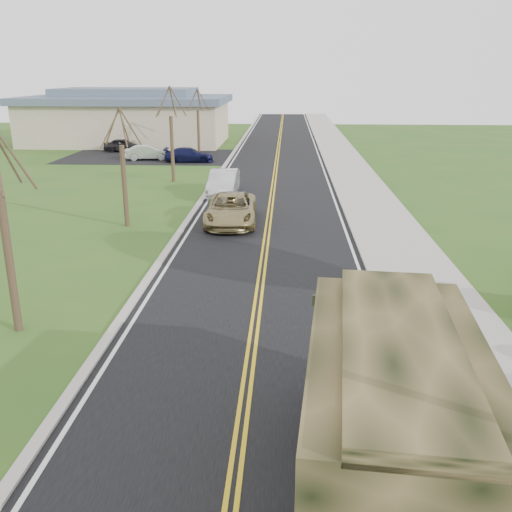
{
  "coord_description": "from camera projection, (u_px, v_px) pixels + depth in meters",
  "views": [
    {
      "loc": [
        0.89,
        -5.03,
        7.32
      ],
      "look_at": [
        -0.04,
        11.93,
        1.8
      ],
      "focal_mm": 40.0,
      "sensor_mm": 36.0,
      "label": 1
    }
  ],
  "objects": [
    {
      "name": "road",
      "position": [
        276.0,
        168.0,
        45.07
      ],
      "size": [
        8.0,
        120.0,
        0.01
      ],
      "primitive_type": "cube",
      "color": "black",
      "rests_on": "ground"
    },
    {
      "name": "curb_right",
      "position": [
        328.0,
        168.0,
        44.84
      ],
      "size": [
        0.3,
        120.0,
        0.12
      ],
      "primitive_type": "cube",
      "color": "#9E998E",
      "rests_on": "ground"
    },
    {
      "name": "sidewalk_right",
      "position": [
        351.0,
        168.0,
        44.75
      ],
      "size": [
        3.2,
        120.0,
        0.1
      ],
      "primitive_type": "cube",
      "color": "#9E998E",
      "rests_on": "ground"
    },
    {
      "name": "curb_left",
      "position": [
        224.0,
        167.0,
        45.27
      ],
      "size": [
        0.3,
        120.0,
        0.1
      ],
      "primitive_type": "cube",
      "color": "#9E998E",
      "rests_on": "ground"
    },
    {
      "name": "bare_tree_a",
      "position": [
        7.0,
        245.0,
        16.14
      ],
      "size": [
        1.93,
        2.26,
        6.08
      ],
      "color": "#38281C",
      "rests_on": "ground"
    },
    {
      "name": "bare_tree_b",
      "position": [
        124.0,
        176.0,
        27.58
      ],
      "size": [
        1.83,
        2.14,
        5.73
      ],
      "color": "#38281C",
      "rests_on": "ground"
    },
    {
      "name": "bare_tree_c",
      "position": [
        172.0,
        141.0,
        38.88
      ],
      "size": [
        2.04,
        2.39,
        6.42
      ],
      "color": "#38281C",
      "rests_on": "ground"
    },
    {
      "name": "bare_tree_d",
      "position": [
        198.0,
        128.0,
        50.35
      ],
      "size": [
        1.88,
        2.2,
        5.91
      ],
      "color": "#38281C",
      "rests_on": "ground"
    },
    {
      "name": "commercial_building",
      "position": [
        128.0,
        117.0,
        60.24
      ],
      "size": [
        25.5,
        21.5,
        5.65
      ],
      "color": "tan",
      "rests_on": "ground"
    },
    {
      "name": "military_truck",
      "position": [
        389.0,
        404.0,
        9.38
      ],
      "size": [
        3.21,
        7.57,
        3.68
      ],
      "rotation": [
        0.0,
        0.0,
        -0.09
      ],
      "color": "black",
      "rests_on": "ground"
    },
    {
      "name": "suv_champagne",
      "position": [
        231.0,
        209.0,
        28.49
      ],
      "size": [
        2.69,
        5.44,
        1.49
      ],
      "primitive_type": "imported",
      "rotation": [
        0.0,
        0.0,
        0.04
      ],
      "color": "#948454",
      "rests_on": "ground"
    },
    {
      "name": "sedan_silver",
      "position": [
        224.0,
        183.0,
        35.06
      ],
      "size": [
        1.64,
        4.7,
        1.55
      ],
      "primitive_type": "imported",
      "rotation": [
        0.0,
        0.0,
        -0.0
      ],
      "color": "silver",
      "rests_on": "ground"
    },
    {
      "name": "lot_car_dark",
      "position": [
        124.0,
        145.0,
        54.07
      ],
      "size": [
        3.7,
        1.57,
        1.25
      ],
      "primitive_type": "imported",
      "rotation": [
        0.0,
        0.0,
        1.54
      ],
      "color": "black",
      "rests_on": "ground"
    },
    {
      "name": "lot_car_silver",
      "position": [
        148.0,
        152.0,
        49.18
      ],
      "size": [
        4.13,
        2.09,
        1.3
      ],
      "primitive_type": "imported",
      "rotation": [
        0.0,
        0.0,
        1.76
      ],
      "color": "#B8B9BE",
      "rests_on": "ground"
    },
    {
      "name": "lot_car_navy",
      "position": [
        189.0,
        155.0,
        48.05
      ],
      "size": [
        4.24,
        1.95,
        1.2
      ],
      "primitive_type": "imported",
      "rotation": [
        0.0,
        0.0,
        1.64
      ],
      "color": "#0E1033",
      "rests_on": "ground"
    }
  ]
}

